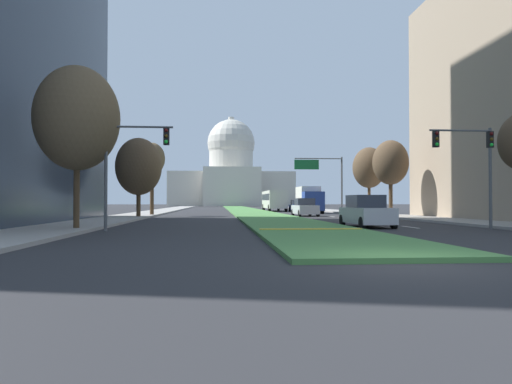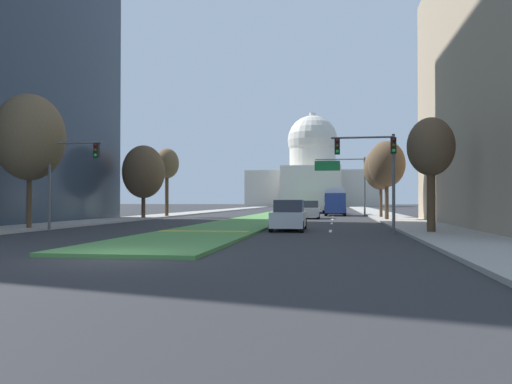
{
  "view_description": "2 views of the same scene",
  "coord_description": "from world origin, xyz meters",
  "views": [
    {
      "loc": [
        -4.3,
        -10.63,
        1.43
      ],
      "look_at": [
        -0.54,
        35.65,
        2.34
      ],
      "focal_mm": 33.57,
      "sensor_mm": 36.0,
      "label": 1
    },
    {
      "loc": [
        6.67,
        -14.54,
        1.76
      ],
      "look_at": [
        -0.4,
        31.13,
        2.51
      ],
      "focal_mm": 36.02,
      "sensor_mm": 36.0,
      "label": 2
    }
  ],
  "objects": [
    {
      "name": "ground_plane",
      "position": [
        0.0,
        68.88,
        0.0
      ],
      "size": [
        303.09,
        303.09,
        0.0
      ],
      "primitive_type": "plane",
      "color": "#2B2B2D"
    },
    {
      "name": "grass_median",
      "position": [
        0.0,
        62.0,
        0.07
      ],
      "size": [
        5.25,
        123.99,
        0.14
      ],
      "primitive_type": "cube",
      "color": "#4C8442",
      "rests_on": "ground_plane"
    },
    {
      "name": "median_curb_nose",
      "position": [
        0.0,
        11.17,
        0.16
      ],
      "size": [
        4.73,
        0.5,
        0.04
      ],
      "primitive_type": "cube",
      "color": "gold",
      "rests_on": "grass_median"
    },
    {
      "name": "lane_dashes_right",
      "position": [
        6.39,
        47.32,
        0.0
      ],
      "size": [
        0.16,
        59.72,
        0.01
      ],
      "color": "silver",
      "rests_on": "ground_plane"
    },
    {
      "name": "sidewalk_left",
      "position": [
        -12.15,
        55.11,
        0.07
      ],
      "size": [
        4.0,
        123.99,
        0.15
      ],
      "primitive_type": "cube",
      "color": "#9E9991",
      "rests_on": "ground_plane"
    },
    {
      "name": "sidewalk_right",
      "position": [
        12.15,
        55.11,
        0.07
      ],
      "size": [
        4.0,
        123.99,
        0.15
      ],
      "primitive_type": "cube",
      "color": "#9E9991",
      "rests_on": "ground_plane"
    },
    {
      "name": "capitol_building",
      "position": [
        0.0,
        137.09,
        9.8
      ],
      "size": [
        37.67,
        22.06,
        27.65
      ],
      "color": "beige",
      "rests_on": "ground_plane"
    },
    {
      "name": "traffic_light_near_left",
      "position": [
        -8.81,
        12.87,
        3.8
      ],
      "size": [
        3.34,
        0.35,
        5.2
      ],
      "color": "#515456",
      "rests_on": "ground_plane"
    },
    {
      "name": "traffic_light_near_right",
      "position": [
        8.81,
        12.75,
        3.8
      ],
      "size": [
        3.34,
        0.35,
        5.2
      ],
      "color": "#515456",
      "rests_on": "ground_plane"
    },
    {
      "name": "overhead_guide_sign",
      "position": [
        7.78,
        42.79,
        4.65
      ],
      "size": [
        5.56,
        0.2,
        6.5
      ],
      "color": "#515456",
      "rests_on": "ground_plane"
    },
    {
      "name": "street_tree_left_near",
      "position": [
        -11.11,
        13.17,
        5.47
      ],
      "size": [
        4.07,
        4.07,
        8.03
      ],
      "color": "#4C3823",
      "rests_on": "ground_plane"
    },
    {
      "name": "street_tree_left_mid",
      "position": [
        -11.05,
        31.17,
        4.42
      ],
      "size": [
        3.95,
        3.95,
        6.91
      ],
      "color": "#4C3823",
      "rests_on": "ground_plane"
    },
    {
      "name": "street_tree_right_mid",
      "position": [
        11.02,
        30.56,
        4.85
      ],
      "size": [
        3.16,
        3.16,
        6.86
      ],
      "color": "#4C3823",
      "rests_on": "ground_plane"
    },
    {
      "name": "street_tree_left_far",
      "position": [
        -10.66,
        36.72,
        5.5
      ],
      "size": [
        2.51,
        2.51,
        7.18
      ],
      "color": "#4C3823",
      "rests_on": "ground_plane"
    },
    {
      "name": "street_tree_right_far",
      "position": [
        11.07,
        36.74,
        4.84
      ],
      "size": [
        3.31,
        3.31,
        6.93
      ],
      "color": "#4C3823",
      "rests_on": "ground_plane"
    },
    {
      "name": "sedan_lead_stopped",
      "position": [
        3.98,
        15.42,
        0.83
      ],
      "size": [
        1.98,
        4.65,
        1.78
      ],
      "color": "#BCBCC1",
      "rests_on": "ground_plane"
    },
    {
      "name": "sedan_midblock",
      "position": [
        4.2,
        35.3,
        0.81
      ],
      "size": [
        2.03,
        4.53,
        1.73
      ],
      "color": "#BCBCC1",
      "rests_on": "ground_plane"
    },
    {
      "name": "sedan_distant",
      "position": [
        6.6,
        53.3,
        0.77
      ],
      "size": [
        1.97,
        4.55,
        1.62
      ],
      "color": "navy",
      "rests_on": "ground_plane"
    },
    {
      "name": "box_truck_delivery",
      "position": [
        6.66,
        45.73,
        1.68
      ],
      "size": [
        2.4,
        6.4,
        3.2
      ],
      "color": "navy",
      "rests_on": "ground_plane"
    },
    {
      "name": "city_bus",
      "position": [
        3.98,
        58.78,
        1.77
      ],
      "size": [
        2.62,
        11.0,
        2.95
      ],
      "color": "beige",
      "rests_on": "ground_plane"
    }
  ]
}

